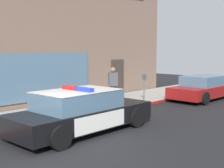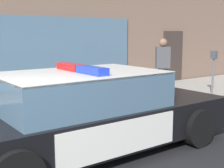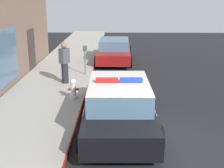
# 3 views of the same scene
# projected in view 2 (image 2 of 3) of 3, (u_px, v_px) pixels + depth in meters

# --- Properties ---
(police_cruiser) EXTENTS (5.03, 2.16, 1.49)m
(police_cruiser) POSITION_uv_depth(u_px,v_px,m) (89.00, 113.00, 5.31)
(police_cruiser) COLOR black
(police_cruiser) RESTS_ON ground
(fire_hydrant) EXTENTS (0.34, 0.39, 0.73)m
(fire_hydrant) POSITION_uv_depth(u_px,v_px,m) (122.00, 95.00, 7.74)
(fire_hydrant) COLOR silver
(fire_hydrant) RESTS_ON sidewalk
(pedestrian_on_sidewalk) EXTENTS (0.48, 0.44, 1.71)m
(pedestrian_on_sidewalk) POSITION_uv_depth(u_px,v_px,m) (163.00, 68.00, 9.29)
(pedestrian_on_sidewalk) COLOR #23232D
(pedestrian_on_sidewalk) RESTS_ON sidewalk
(parking_meter) EXTENTS (0.12, 0.18, 1.34)m
(parking_meter) POSITION_uv_depth(u_px,v_px,m) (213.00, 64.00, 9.54)
(parking_meter) COLOR slate
(parking_meter) RESTS_ON sidewalk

